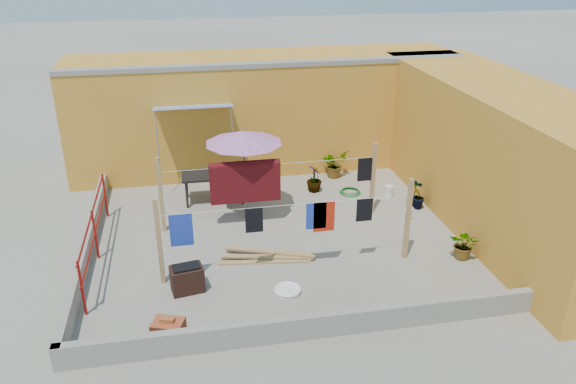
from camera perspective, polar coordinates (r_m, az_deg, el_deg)
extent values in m
plane|color=#9E998E|center=(12.74, -1.17, -4.57)|extent=(80.00, 80.00, 0.00)
cube|color=#C6812B|center=(16.53, -2.32, 8.25)|extent=(11.00, 2.40, 3.20)
cube|color=gray|center=(15.15, -1.80, 12.83)|extent=(11.00, 0.35, 0.12)
cube|color=#2D51B2|center=(14.69, -9.63, 8.53)|extent=(2.00, 0.79, 0.22)
cylinder|color=gray|center=(14.54, -13.15, 5.38)|extent=(0.03, 0.30, 1.28)
cylinder|color=gray|center=(14.57, -5.65, 5.95)|extent=(0.03, 0.30, 1.28)
cube|color=#C6812B|center=(13.85, 20.52, 3.52)|extent=(2.40, 9.00, 3.20)
cube|color=gray|center=(9.68, 2.58, -13.45)|extent=(8.30, 0.16, 0.44)
cube|color=gray|center=(12.69, -19.71, -5.11)|extent=(0.16, 7.30, 0.44)
cylinder|color=#9B130F|center=(10.61, -20.20, -9.19)|extent=(0.05, 0.05, 1.10)
cylinder|color=#9B130F|center=(12.33, -18.99, -4.15)|extent=(0.05, 0.05, 1.10)
cylinder|color=#9B130F|center=(14.11, -18.08, -0.36)|extent=(0.05, 0.05, 1.10)
cylinder|color=#9B130F|center=(12.11, -19.30, -2.06)|extent=(0.04, 4.20, 0.04)
cylinder|color=#9B130F|center=(12.30, -19.02, -3.95)|extent=(0.04, 4.20, 0.04)
cube|color=tan|center=(10.96, -12.94, -4.97)|extent=(0.09, 0.09, 1.80)
cube|color=tan|center=(11.79, 12.07, -2.72)|extent=(0.09, 0.09, 1.80)
cube|color=tan|center=(13.64, 8.62, 1.36)|extent=(0.09, 0.09, 1.80)
cube|color=tan|center=(12.93, -12.80, -0.29)|extent=(0.09, 0.09, 1.80)
cylinder|color=silver|center=(10.85, 0.04, -1.33)|extent=(5.00, 0.01, 0.01)
cylinder|color=silver|center=(12.84, -1.84, 2.81)|extent=(5.00, 0.01, 0.01)
cube|color=#480C10|center=(12.93, -4.38, 0.95)|extent=(1.62, 0.22, 0.91)
cube|color=black|center=(13.48, 7.88, 2.30)|extent=(0.39, 0.02, 0.59)
cube|color=maroon|center=(12.83, -6.95, 1.31)|extent=(0.42, 0.02, 0.54)
cube|color=#1D34A1|center=(10.84, -10.79, -3.81)|extent=(0.44, 0.02, 0.67)
cube|color=black|center=(10.87, -3.46, -2.87)|extent=(0.34, 0.02, 0.52)
cube|color=#B5200E|center=(11.14, 3.68, -2.52)|extent=(0.43, 0.02, 0.64)
cube|color=#1D34A1|center=(11.09, 2.88, -2.42)|extent=(0.41, 0.02, 0.57)
cube|color=black|center=(11.33, 7.77, -1.81)|extent=(0.33, 0.02, 0.50)
cylinder|color=gray|center=(13.82, -4.28, -2.09)|extent=(0.33, 0.33, 0.05)
cylinder|color=gray|center=(13.40, -4.41, 1.80)|extent=(0.04, 0.04, 2.09)
cone|color=pink|center=(13.08, -4.54, 5.59)|extent=(1.94, 1.94, 0.29)
cylinder|color=gray|center=(13.02, -4.56, 6.27)|extent=(0.04, 0.04, 0.09)
cube|color=black|center=(14.32, -7.56, 1.77)|extent=(1.62, 0.83, 0.06)
cube|color=black|center=(14.17, -10.24, -0.30)|extent=(0.06, 0.06, 0.70)
cube|color=black|center=(14.76, -10.26, 0.72)|extent=(0.06, 0.06, 0.70)
cube|color=black|center=(14.21, -4.60, 0.10)|extent=(0.06, 0.06, 0.70)
cube|color=black|center=(14.79, -4.84, 1.09)|extent=(0.06, 0.06, 0.70)
cube|color=#B05128|center=(9.83, -12.04, -13.63)|extent=(0.61, 0.52, 0.37)
cube|color=#A15226|center=(9.70, -12.15, -12.58)|extent=(0.26, 0.18, 0.07)
cube|color=tan|center=(11.77, -2.42, -7.10)|extent=(1.93, 0.39, 0.04)
cube|color=tan|center=(11.86, -2.13, -6.59)|extent=(1.91, 0.56, 0.04)
cube|color=tan|center=(11.95, -1.84, -6.09)|extent=(1.86, 0.81, 0.04)
cube|color=black|center=(10.94, -10.20, -8.71)|extent=(0.67, 0.50, 0.51)
cube|color=black|center=(10.80, -10.31, -7.49)|extent=(0.55, 0.38, 0.04)
cylinder|color=white|center=(10.84, -0.04, -10.01)|extent=(0.49, 0.49, 0.06)
torus|color=white|center=(10.82, -0.04, -9.87)|extent=(0.53, 0.53, 0.05)
cylinder|color=white|center=(13.74, 12.09, -2.22)|extent=(0.21, 0.21, 0.28)
cylinder|color=white|center=(13.67, 12.15, -1.61)|extent=(0.06, 0.06, 0.05)
cylinder|color=white|center=(14.85, 10.19, 0.07)|extent=(0.23, 0.23, 0.32)
cylinder|color=white|center=(14.78, 10.24, 0.70)|extent=(0.06, 0.06, 0.05)
torus|color=#176A23|center=(14.99, 6.32, -0.02)|extent=(0.57, 0.57, 0.04)
torus|color=#176A23|center=(14.98, 6.33, 0.13)|extent=(0.48, 0.48, 0.04)
imported|color=#1D5518|center=(15.87, 4.73, 2.89)|extent=(0.91, 0.88, 0.78)
imported|color=#1D5518|center=(14.90, 2.68, 1.36)|extent=(0.41, 0.41, 0.72)
imported|color=#1D5518|center=(14.41, 12.79, -0.01)|extent=(0.47, 0.45, 0.74)
imported|color=#1D5518|center=(14.27, 13.08, -0.49)|extent=(0.46, 0.45, 0.65)
imported|color=#1D5518|center=(12.32, 17.51, -5.12)|extent=(0.78, 0.77, 0.66)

